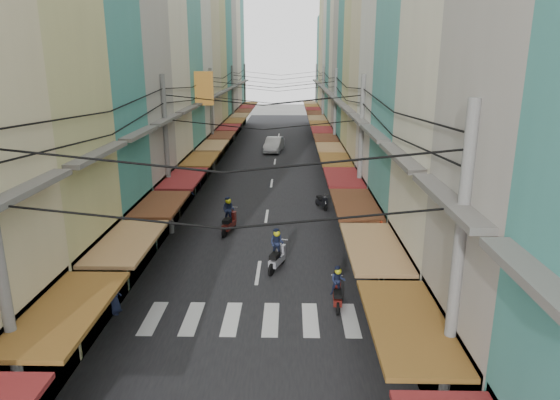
# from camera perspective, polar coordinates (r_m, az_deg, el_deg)

# --- Properties ---
(ground) EXTENTS (160.00, 160.00, 0.00)m
(ground) POSITION_cam_1_polar(r_m,az_deg,el_deg) (23.61, -2.21, -6.33)
(ground) COLOR slate
(ground) RESTS_ON ground
(road) EXTENTS (10.00, 80.00, 0.02)m
(road) POSITION_cam_1_polar(r_m,az_deg,el_deg) (42.78, -0.67, 3.86)
(road) COLOR black
(road) RESTS_ON ground
(sidewalk_left) EXTENTS (3.00, 80.00, 0.06)m
(sidewalk_left) POSITION_cam_1_polar(r_m,az_deg,el_deg) (43.47, -9.28, 3.87)
(sidewalk_left) COLOR gray
(sidewalk_left) RESTS_ON ground
(sidewalk_right) EXTENTS (3.00, 80.00, 0.06)m
(sidewalk_right) POSITION_cam_1_polar(r_m,az_deg,el_deg) (43.06, 8.03, 3.81)
(sidewalk_right) COLOR gray
(sidewalk_right) RESTS_ON ground
(crosswalk) EXTENTS (7.55, 2.40, 0.01)m
(crosswalk) POSITION_cam_1_polar(r_m,az_deg,el_deg) (18.20, -3.32, -13.41)
(crosswalk) COLOR silver
(crosswalk) RESTS_ON ground
(building_row_left) EXTENTS (7.80, 67.67, 23.70)m
(building_row_left) POSITION_cam_1_polar(r_m,az_deg,el_deg) (39.49, -12.97, 16.74)
(building_row_left) COLOR beige
(building_row_left) RESTS_ON ground
(building_row_right) EXTENTS (7.80, 68.98, 22.59)m
(building_row_right) POSITION_cam_1_polar(r_m,az_deg,el_deg) (38.83, 11.37, 16.31)
(building_row_right) COLOR teal
(building_row_right) RESTS_ON ground
(utility_poles) EXTENTS (10.20, 66.13, 8.20)m
(utility_poles) POSITION_cam_1_polar(r_m,az_deg,el_deg) (36.93, -0.95, 12.26)
(utility_poles) COLOR slate
(utility_poles) RESTS_ON ground
(white_car) EXTENTS (5.23, 2.57, 1.78)m
(white_car) POSITION_cam_1_polar(r_m,az_deg,el_deg) (49.67, -0.71, 5.54)
(white_car) COLOR silver
(white_car) RESTS_ON ground
(bicycle) EXTENTS (1.71, 1.17, 1.10)m
(bicycle) POSITION_cam_1_polar(r_m,az_deg,el_deg) (21.50, 15.62, -9.27)
(bicycle) COLOR black
(bicycle) RESTS_ON ground
(moving_scooters) EXTENTS (5.59, 14.31, 1.97)m
(moving_scooters) POSITION_cam_1_polar(r_m,az_deg,el_deg) (23.70, -0.92, -4.79)
(moving_scooters) COLOR black
(moving_scooters) RESTS_ON ground
(parked_scooters) EXTENTS (12.77, 13.84, 0.98)m
(parked_scooters) POSITION_cam_1_polar(r_m,az_deg,el_deg) (19.32, 10.72, -10.41)
(parked_scooters) COLOR black
(parked_scooters) RESTS_ON ground
(pedestrians) EXTENTS (13.43, 21.08, 2.26)m
(pedestrians) POSITION_cam_1_polar(r_m,az_deg,el_deg) (27.31, -10.21, -1.14)
(pedestrians) COLOR #28202A
(pedestrians) RESTS_ON ground
(market_umbrella) EXTENTS (2.43, 2.43, 2.56)m
(market_umbrella) POSITION_cam_1_polar(r_m,az_deg,el_deg) (19.03, 14.58, -5.15)
(market_umbrella) COLOR #B2B2B7
(market_umbrella) RESTS_ON ground
(traffic_sign) EXTENTS (0.10, 0.68, 3.08)m
(traffic_sign) POSITION_cam_1_polar(r_m,az_deg,el_deg) (19.22, 11.42, -4.71)
(traffic_sign) COLOR slate
(traffic_sign) RESTS_ON ground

